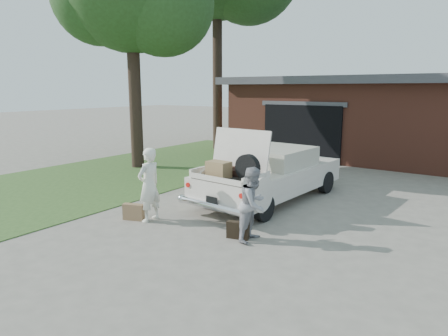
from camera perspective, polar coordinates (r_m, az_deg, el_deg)
The scene contains 8 objects.
ground at distance 8.66m, azimuth -2.31°, elevation -7.80°, with size 90.00×90.00×0.00m, color gray.
grass_strip at distance 14.42m, azimuth -12.44°, elevation -0.25°, with size 6.00×16.00×0.02m, color #2D4C1E.
house at distance 18.43m, azimuth 22.75°, elevation 6.82°, with size 12.80×7.80×3.30m.
sedan at distance 10.26m, azimuth 6.63°, elevation -0.85°, with size 2.11×4.78×1.93m.
woman_left at distance 8.70m, azimuth -10.65°, elevation -2.38°, with size 0.59×0.38×1.60m, color white.
woman_right at distance 7.50m, azimuth 4.24°, elevation -5.17°, with size 0.69×0.54×1.41m, color gray.
suitcase_left at distance 8.99m, azimuth -12.80°, elevation -6.15°, with size 0.47×0.15×0.36m, color #916D4A.
suitcase_right at distance 7.73m, azimuth 2.00°, elevation -8.87°, with size 0.43×0.14×0.33m, color black.
Camera 1 is at (5.00, -6.48, 2.83)m, focal length 32.00 mm.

